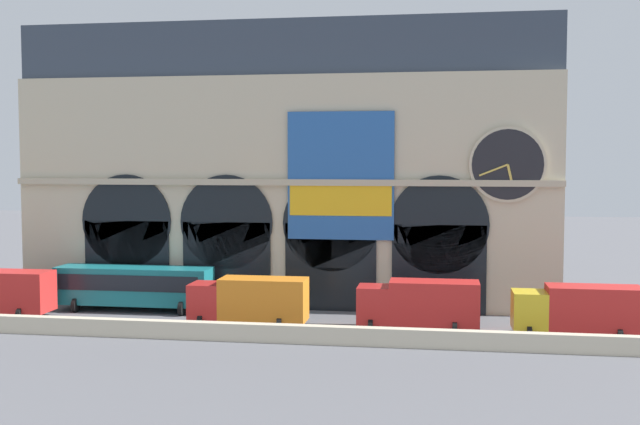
{
  "coord_description": "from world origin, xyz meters",
  "views": [
    {
      "loc": [
        11.17,
        -47.9,
        10.65
      ],
      "look_at": [
        3.01,
        5.0,
        6.93
      ],
      "focal_mm": 43.01,
      "sensor_mm": 36.0,
      "label": 1
    }
  ],
  "objects_px": {
    "bus_midwest": "(134,286)",
    "box_truck_center": "(250,300)",
    "box_truck_east": "(578,309)",
    "box_truck_mideast": "(420,303)"
  },
  "relations": [
    {
      "from": "bus_midwest",
      "to": "box_truck_center",
      "type": "distance_m",
      "value": 10.0
    },
    {
      "from": "box_truck_east",
      "to": "box_truck_mideast",
      "type": "bearing_deg",
      "value": 176.85
    },
    {
      "from": "box_truck_mideast",
      "to": "box_truck_east",
      "type": "relative_size",
      "value": 1.0
    },
    {
      "from": "box_truck_center",
      "to": "box_truck_east",
      "type": "height_order",
      "value": "same"
    },
    {
      "from": "bus_midwest",
      "to": "box_truck_center",
      "type": "height_order",
      "value": "box_truck_center"
    },
    {
      "from": "box_truck_mideast",
      "to": "box_truck_east",
      "type": "bearing_deg",
      "value": -3.15
    },
    {
      "from": "box_truck_center",
      "to": "box_truck_mideast",
      "type": "xyz_separation_m",
      "value": [
        10.73,
        0.5,
        0.0
      ]
    },
    {
      "from": "box_truck_center",
      "to": "box_truck_mideast",
      "type": "distance_m",
      "value": 10.74
    },
    {
      "from": "box_truck_center",
      "to": "box_truck_east",
      "type": "xyz_separation_m",
      "value": [
        20.15,
        -0.02,
        0.0
      ]
    },
    {
      "from": "bus_midwest",
      "to": "box_truck_center",
      "type": "xyz_separation_m",
      "value": [
        9.29,
        -3.7,
        -0.08
      ]
    }
  ]
}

